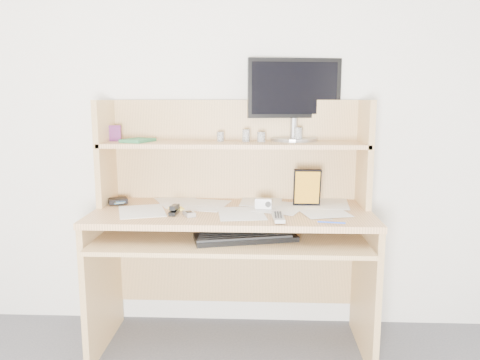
{
  "coord_description": "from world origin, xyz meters",
  "views": [
    {
      "loc": [
        0.14,
        -0.82,
        1.3
      ],
      "look_at": [
        0.04,
        1.43,
        0.91
      ],
      "focal_mm": 35.0,
      "sensor_mm": 36.0,
      "label": 1
    }
  ],
  "objects_px": {
    "tv_remote": "(278,217)",
    "monitor": "(294,97)",
    "game_case": "(307,187)",
    "desk": "(233,217)",
    "keyboard": "(246,237)"
  },
  "relations": [
    {
      "from": "tv_remote",
      "to": "monitor",
      "type": "distance_m",
      "value": 0.73
    },
    {
      "from": "desk",
      "to": "monitor",
      "type": "xyz_separation_m",
      "value": [
        0.32,
        0.19,
        0.62
      ]
    },
    {
      "from": "desk",
      "to": "keyboard",
      "type": "bearing_deg",
      "value": -74.39
    },
    {
      "from": "desk",
      "to": "monitor",
      "type": "distance_m",
      "value": 0.73
    },
    {
      "from": "keyboard",
      "to": "tv_remote",
      "type": "xyz_separation_m",
      "value": [
        0.15,
        -0.01,
        0.1
      ]
    },
    {
      "from": "game_case",
      "to": "monitor",
      "type": "relative_size",
      "value": 0.39
    },
    {
      "from": "game_case",
      "to": "monitor",
      "type": "bearing_deg",
      "value": 106.7
    },
    {
      "from": "tv_remote",
      "to": "game_case",
      "type": "distance_m",
      "value": 0.33
    },
    {
      "from": "tv_remote",
      "to": "monitor",
      "type": "height_order",
      "value": "monitor"
    },
    {
      "from": "tv_remote",
      "to": "monitor",
      "type": "xyz_separation_m",
      "value": [
        0.1,
        0.47,
        0.55
      ]
    },
    {
      "from": "desk",
      "to": "game_case",
      "type": "xyz_separation_m",
      "value": [
        0.38,
        -0.0,
        0.16
      ]
    },
    {
      "from": "keyboard",
      "to": "tv_remote",
      "type": "distance_m",
      "value": 0.18
    },
    {
      "from": "monitor",
      "to": "desk",
      "type": "bearing_deg",
      "value": -158.36
    },
    {
      "from": "monitor",
      "to": "keyboard",
      "type": "bearing_deg",
      "value": -127.71
    },
    {
      "from": "tv_remote",
      "to": "game_case",
      "type": "height_order",
      "value": "game_case"
    }
  ]
}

